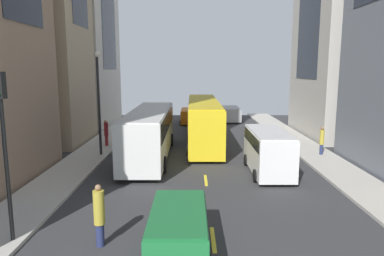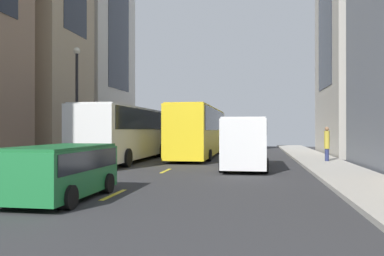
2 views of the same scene
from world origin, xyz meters
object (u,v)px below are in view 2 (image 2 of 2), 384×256
object	(u,v)px
car_orange_1	(202,140)
pedestrian_walking_far	(92,139)
car_silver_2	(252,139)
pedestrian_crossing_near	(327,143)
delivery_van_white	(245,139)
streetcar_yellow	(200,128)
car_green_0	(61,168)
city_bus_white	(128,130)

from	to	relation	value
car_orange_1	pedestrian_walking_far	xyz separation A→B (m)	(-6.50, -12.56, 0.31)
car_silver_2	pedestrian_crossing_near	size ratio (longest dim) A/B	2.31
delivery_van_white	car_orange_1	size ratio (longest dim) A/B	1.24
streetcar_yellow	car_silver_2	world-z (taller)	streetcar_yellow
streetcar_yellow	car_orange_1	world-z (taller)	streetcar_yellow
car_silver_2	pedestrian_crossing_near	distance (m)	18.02
pedestrian_walking_far	delivery_van_white	bearing A→B (deg)	-39.89
delivery_van_white	car_orange_1	xyz separation A→B (m)	(-4.86, 19.73, -0.55)
streetcar_yellow	car_silver_2	size ratio (longest dim) A/B	3.08
pedestrian_crossing_near	pedestrian_walking_far	distance (m)	16.35
delivery_van_white	car_silver_2	world-z (taller)	delivery_van_white
car_silver_2	car_green_0	bearing A→B (deg)	-99.42
city_bus_white	car_silver_2	bearing A→B (deg)	66.65
car_orange_1	car_silver_2	distance (m)	5.33
delivery_van_white	pedestrian_walking_far	size ratio (longest dim) A/B	2.67
streetcar_yellow	pedestrian_walking_far	xyz separation A→B (m)	(-7.80, -1.84, -0.85)
delivery_van_white	car_green_0	bearing A→B (deg)	-117.89
car_green_0	pedestrian_crossing_near	xyz separation A→B (m)	(9.68, 13.52, 0.33)
car_green_0	car_orange_1	world-z (taller)	car_orange_1
delivery_van_white	pedestrian_walking_far	distance (m)	13.44
city_bus_white	pedestrian_crossing_near	world-z (taller)	city_bus_white
streetcar_yellow	car_silver_2	xyz separation A→B (m)	(3.71, 12.53, -1.13)
streetcar_yellow	pedestrian_crossing_near	xyz separation A→B (m)	(8.26, -4.91, -0.89)
city_bus_white	pedestrian_walking_far	bearing A→B (deg)	139.49
delivery_van_white	pedestrian_crossing_near	xyz separation A→B (m)	(4.69, 4.10, -0.27)
city_bus_white	car_green_0	world-z (taller)	city_bus_white
streetcar_yellow	pedestrian_crossing_near	bearing A→B (deg)	-30.72
streetcar_yellow	car_orange_1	bearing A→B (deg)	96.92
city_bus_white	pedestrian_walking_far	size ratio (longest dim) A/B	5.80
city_bus_white	streetcar_yellow	size ratio (longest dim) A/B	0.85
delivery_van_white	city_bus_white	bearing A→B (deg)	152.74
streetcar_yellow	car_green_0	distance (m)	18.52
car_silver_2	pedestrian_walking_far	distance (m)	18.41
car_silver_2	pedestrian_walking_far	world-z (taller)	pedestrian_walking_far
streetcar_yellow	car_orange_1	size ratio (longest dim) A/B	3.20
car_orange_1	pedestrian_crossing_near	world-z (taller)	pedestrian_crossing_near
delivery_van_white	pedestrian_walking_far	xyz separation A→B (m)	(-11.36, 7.17, -0.23)
car_green_0	pedestrian_crossing_near	size ratio (longest dim) A/B	2.05
city_bus_white	streetcar_yellow	bearing A→B (deg)	52.73
city_bus_white	pedestrian_walking_far	world-z (taller)	city_bus_white
car_silver_2	city_bus_white	bearing A→B (deg)	-113.35
car_orange_1	pedestrian_walking_far	bearing A→B (deg)	-117.36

